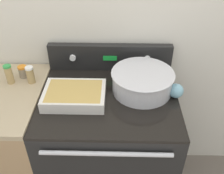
{
  "coord_description": "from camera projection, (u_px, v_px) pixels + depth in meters",
  "views": [
    {
      "loc": [
        0.05,
        -0.86,
        1.89
      ],
      "look_at": [
        0.02,
        0.35,
        0.99
      ],
      "focal_mm": 42.0,
      "sensor_mm": 36.0,
      "label": 1
    }
  ],
  "objects": [
    {
      "name": "kitchen_wall",
      "position": [
        110.0,
        21.0,
        1.65
      ],
      "size": [
        8.0,
        0.05,
        2.5
      ],
      "color": "silver",
      "rests_on": "ground_plane"
    },
    {
      "name": "stove_range",
      "position": [
        109.0,
        149.0,
        1.81
      ],
      "size": [
        0.81,
        0.71,
        0.93
      ],
      "color": "black",
      "rests_on": "ground_plane"
    },
    {
      "name": "control_panel",
      "position": [
        110.0,
        57.0,
        1.74
      ],
      "size": [
        0.81,
        0.07,
        0.18
      ],
      "color": "black",
      "rests_on": "stove_range"
    },
    {
      "name": "side_counter",
      "position": [
        8.0,
        147.0,
        1.83
      ],
      "size": [
        0.6,
        0.68,
        0.95
      ],
      "color": "tan",
      "rests_on": "ground_plane"
    },
    {
      "name": "mixing_bowl",
      "position": [
        142.0,
        80.0,
        1.55
      ],
      "size": [
        0.37,
        0.37,
        0.13
      ],
      "color": "silver",
      "rests_on": "stove_range"
    },
    {
      "name": "casserole_dish",
      "position": [
        75.0,
        95.0,
        1.49
      ],
      "size": [
        0.35,
        0.25,
        0.07
      ],
      "color": "silver",
      "rests_on": "stove_range"
    },
    {
      "name": "ladle",
      "position": [
        176.0,
        90.0,
        1.52
      ],
      "size": [
        0.09,
        0.31,
        0.09
      ],
      "color": "#7AB2C6",
      "rests_on": "stove_range"
    },
    {
      "name": "spice_jar_white_cap",
      "position": [
        30.0,
        75.0,
        1.6
      ],
      "size": [
        0.05,
        0.05,
        0.11
      ],
      "color": "tan",
      "rests_on": "side_counter"
    },
    {
      "name": "spice_jar_orange_cap",
      "position": [
        23.0,
        72.0,
        1.66
      ],
      "size": [
        0.05,
        0.05,
        0.08
      ],
      "color": "gray",
      "rests_on": "side_counter"
    },
    {
      "name": "spice_jar_green_cap",
      "position": [
        9.0,
        74.0,
        1.6
      ],
      "size": [
        0.05,
        0.05,
        0.12
      ],
      "color": "tan",
      "rests_on": "side_counter"
    }
  ]
}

